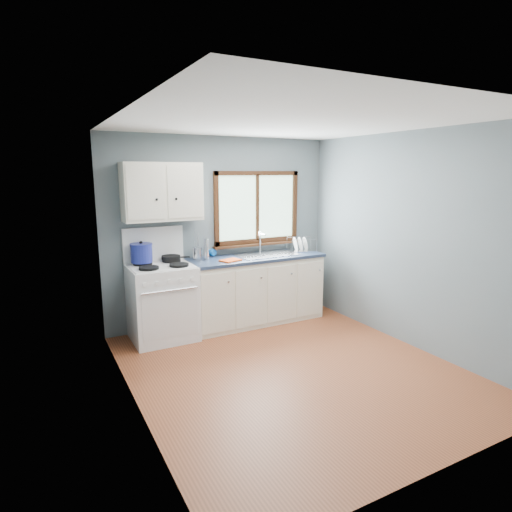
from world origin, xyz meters
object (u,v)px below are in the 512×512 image
gas_range (162,300)px  sink (267,259)px  thermos (206,249)px  dish_rack (301,247)px  skillet (171,257)px  stockpot (141,253)px  base_cabinets (255,292)px  utensil_crock (197,253)px

gas_range → sink: size_ratio=1.62×
sink → thermos: 0.88m
gas_range → dish_rack: (2.07, 0.05, 0.48)m
skillet → thermos: 0.46m
stockpot → dish_rack: stockpot is taller
base_cabinets → skillet: (-1.13, 0.13, 0.57)m
skillet → base_cabinets: bearing=12.4°
stockpot → thermos: (0.82, -0.05, -0.02)m
sink → utensil_crock: bearing=170.9°
base_cabinets → stockpot: 1.64m
gas_range → utensil_crock: 0.76m
thermos → skillet: bearing=173.4°
sink → gas_range: bearing=-179.3°
utensil_crock → thermos: utensil_crock is taller
base_cabinets → dish_rack: bearing=2.6°
gas_range → sink: (1.49, 0.02, 0.37)m
gas_range → stockpot: size_ratio=4.74×
sink → dish_rack: size_ratio=1.86×
stockpot → dish_rack: 2.26m
base_cabinets → thermos: size_ratio=6.63×
thermos → dish_rack: size_ratio=0.62×
utensil_crock → dish_rack: 1.54m
gas_range → base_cabinets: gas_range is taller
utensil_crock → stockpot: bearing=-177.7°
gas_range → stockpot: (-0.19, 0.14, 0.58)m
gas_range → thermos: 0.85m
sink → stockpot: stockpot is taller
stockpot → utensil_crock: (0.72, 0.03, -0.08)m
base_cabinets → utensil_crock: bearing=168.8°
base_cabinets → stockpot: bearing=175.3°
gas_range → base_cabinets: 1.31m
dish_rack → stockpot: bearing=-164.9°
sink → utensil_crock: size_ratio=2.11×
stockpot → utensil_crock: utensil_crock is taller
gas_range → skillet: 0.54m
sink → utensil_crock: 0.97m
thermos → base_cabinets: bearing=-6.4°
stockpot → base_cabinets: bearing=-4.7°
sink → skillet: (-1.31, 0.13, 0.12)m
gas_range → skillet: bearing=39.5°
base_cabinets → sink: (0.18, -0.00, 0.45)m
stockpot → utensil_crock: bearing=2.3°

